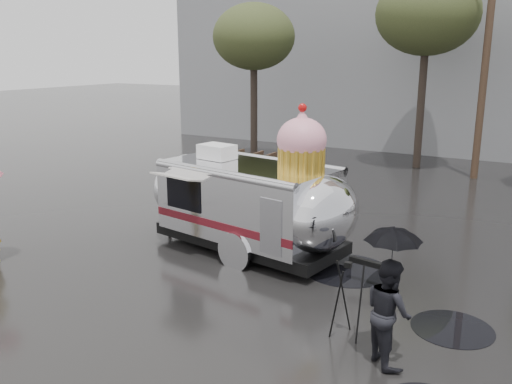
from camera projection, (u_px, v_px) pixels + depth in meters
The scene contains 11 objects.
ground at pixel (236, 299), 10.92m from camera, with size 120.00×120.00×0.00m, color black.
puddles at pixel (386, 323), 9.93m from camera, with size 4.50×6.27×0.01m.
grey_building at pixel (392, 23), 31.45m from camera, with size 22.00×12.00×13.00m, color slate.
utility_pole at pixel (486, 59), 20.38m from camera, with size 1.60×0.28×9.00m.
tree_left at pixel (254, 38), 23.85m from camera, with size 3.64×3.64×6.95m.
tree_mid at pixel (428, 15), 21.99m from camera, with size 4.20×4.20×8.03m.
barricade_row at pixel (248, 163), 21.83m from camera, with size 4.30×0.80×1.00m.
airstream_trailer at pixel (252, 199), 13.27m from camera, with size 7.04×3.11×3.83m.
person_right at pixel (388, 312), 8.51m from camera, with size 0.84×0.46×1.74m, color black.
umbrella_black at pixel (393, 249), 8.25m from camera, with size 1.08×1.08×2.28m.
tripod at pixel (347, 294), 9.28m from camera, with size 0.52×0.58×1.40m.
Camera 1 is at (5.28, -8.54, 4.81)m, focal length 38.00 mm.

